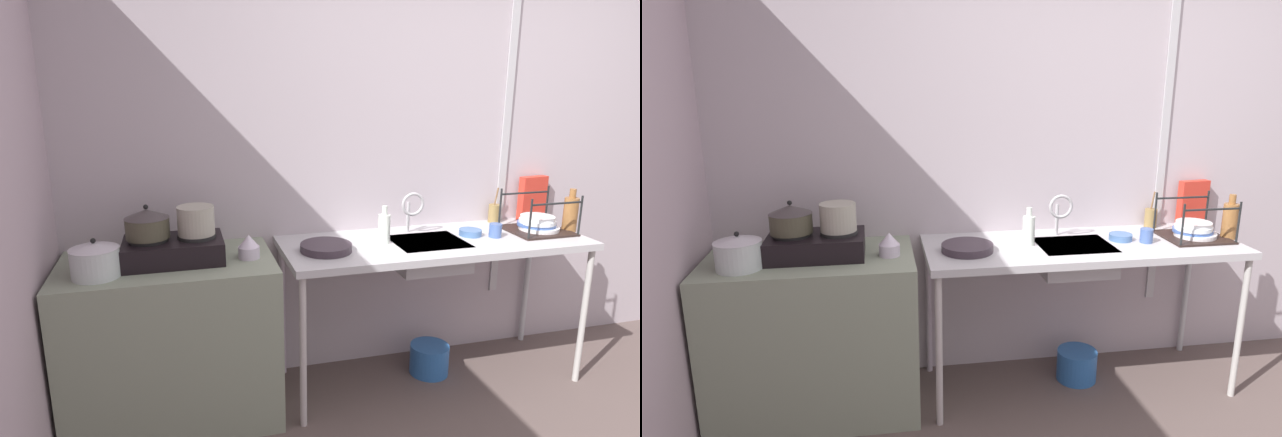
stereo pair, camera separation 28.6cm
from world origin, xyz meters
TOP-DOWN VIEW (x-y plane):
  - wall_back at (0.00, 1.67)m, footprint 5.38×0.10m
  - wall_metal_strip at (0.33, 1.61)m, footprint 0.05×0.01m
  - counter_concrete at (-1.74, 1.31)m, footprint 1.06×0.62m
  - counter_sink at (-0.27, 1.31)m, footprint 1.75×0.62m
  - stove at (-1.70, 1.31)m, footprint 0.49×0.31m
  - pot_on_left_burner at (-1.82, 1.31)m, footprint 0.21×0.21m
  - pot_on_right_burner at (-1.58, 1.31)m, footprint 0.18×0.18m
  - pot_beside_stove at (-2.05, 1.18)m, footprint 0.22×0.22m
  - percolator at (-1.33, 1.26)m, footprint 0.11×0.11m
  - sink_basin at (-0.32, 1.29)m, footprint 0.40×0.34m
  - faucet at (-0.36, 1.44)m, footprint 0.14×0.08m
  - frying_pan at (-0.92, 1.27)m, footprint 0.28×0.28m
  - dish_rack at (0.40, 1.31)m, footprint 0.35×0.32m
  - cup_by_rack at (0.09, 1.27)m, footprint 0.07×0.07m
  - small_bowl_on_drainboard at (-0.03, 1.34)m, footprint 0.13×0.13m
  - bottle_by_sink at (-0.57, 1.33)m, footprint 0.07×0.07m
  - bottle_by_rack at (0.59, 1.27)m, footprint 0.08×0.08m
  - cereal_box at (0.54, 1.58)m, footprint 0.19×0.07m
  - utensil_jar at (0.27, 1.57)m, footprint 0.07×0.07m
  - bucket_on_floor at (-0.24, 1.35)m, footprint 0.24×0.24m

SIDE VIEW (x-z plane):
  - bucket_on_floor at x=-0.24m, z-range 0.00..0.18m
  - counter_concrete at x=-1.74m, z-range 0.00..0.87m
  - sink_basin at x=-0.32m, z-range 0.72..0.87m
  - counter_sink at x=-0.27m, z-range 0.38..1.24m
  - small_bowl_on_drainboard at x=-0.03m, z-range 0.87..0.90m
  - frying_pan at x=-0.92m, z-range 0.87..0.91m
  - cup_by_rack at x=0.09m, z-range 0.87..0.95m
  - dish_rack at x=0.40m, z-range 0.79..1.03m
  - utensil_jar at x=0.27m, z-range 0.81..1.04m
  - percolator at x=-1.33m, z-range 0.87..0.99m
  - stove at x=-1.70m, z-range 0.86..1.00m
  - pot_beside_stove at x=-2.05m, z-range 0.86..1.04m
  - bottle_by_sink at x=-0.57m, z-range 0.85..1.06m
  - bottle_by_rack at x=0.59m, z-range 0.85..1.10m
  - cereal_box at x=0.54m, z-range 0.87..1.15m
  - faucet at x=-0.36m, z-range 0.91..1.16m
  - pot_on_right_burner at x=-1.58m, z-range 1.00..1.14m
  - pot_on_left_burner at x=-1.82m, z-range 0.99..1.16m
  - wall_back at x=0.00m, z-range 0.00..2.54m
  - wall_metal_strip at x=0.33m, z-range 0.38..2.41m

